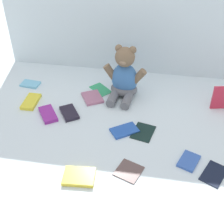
{
  "coord_description": "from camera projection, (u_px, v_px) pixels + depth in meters",
  "views": [
    {
      "loc": [
        0.19,
        -1.21,
        0.98
      ],
      "look_at": [
        0.01,
        -0.1,
        0.1
      ],
      "focal_mm": 49.26,
      "sensor_mm": 36.0,
      "label": 1
    }
  ],
  "objects": [
    {
      "name": "teddy_bear",
      "position": [
        124.0,
        78.0,
        1.65
      ],
      "size": [
        0.24,
        0.22,
        0.29
      ],
      "rotation": [
        0.0,
        0.0,
        -0.11
      ],
      "color": "#3F72B2",
      "rests_on": "ground_plane"
    },
    {
      "name": "book_case_1",
      "position": [
        92.0,
        98.0,
        1.68
      ],
      "size": [
        0.14,
        0.15,
        0.01
      ],
      "primitive_type": "cube",
      "rotation": [
        0.0,
        0.0,
        3.66
      ],
      "color": "#A66380",
      "rests_on": "ground_plane"
    },
    {
      "name": "book_case_4",
      "position": [
        101.0,
        89.0,
        1.75
      ],
      "size": [
        0.14,
        0.14,
        0.01
      ],
      "primitive_type": "cube",
      "rotation": [
        0.0,
        0.0,
        3.95
      ],
      "color": "#2F9F63",
      "rests_on": "ground_plane"
    },
    {
      "name": "book_case_10",
      "position": [
        214.0,
        173.0,
        1.26
      ],
      "size": [
        0.13,
        0.15,
        0.01
      ],
      "primitive_type": "cube",
      "rotation": [
        0.0,
        0.0,
        2.67
      ],
      "color": "black",
      "rests_on": "ground_plane"
    },
    {
      "name": "book_case_3",
      "position": [
        221.0,
        98.0,
        1.58
      ],
      "size": [
        0.09,
        0.03,
        0.13
      ],
      "primitive_type": "cube",
      "rotation": [
        -0.03,
        0.0,
        0.21
      ],
      "color": "#CA2941",
      "rests_on": "ground_plane"
    },
    {
      "name": "book_case_2",
      "position": [
        48.0,
        114.0,
        1.56
      ],
      "size": [
        0.13,
        0.15,
        0.02
      ],
      "primitive_type": "cube",
      "rotation": [
        0.0,
        0.0,
        3.74
      ],
      "color": "#8B278C",
      "rests_on": "ground_plane"
    },
    {
      "name": "book_case_5",
      "position": [
        189.0,
        161.0,
        1.31
      ],
      "size": [
        0.11,
        0.12,
        0.01
      ],
      "primitive_type": "cube",
      "rotation": [
        0.0,
        0.0,
        2.75
      ],
      "color": "#345AAF",
      "rests_on": "ground_plane"
    },
    {
      "name": "book_case_8",
      "position": [
        79.0,
        177.0,
        1.24
      ],
      "size": [
        0.13,
        0.1,
        0.02
      ],
      "primitive_type": "cube",
      "rotation": [
        0.0,
        0.0,
        4.79
      ],
      "color": "yellow",
      "rests_on": "ground_plane"
    },
    {
      "name": "book_case_12",
      "position": [
        69.0,
        113.0,
        1.57
      ],
      "size": [
        0.13,
        0.14,
        0.02
      ],
      "primitive_type": "cube",
      "rotation": [
        0.0,
        0.0,
        3.72
      ],
      "color": "black",
      "rests_on": "ground_plane"
    },
    {
      "name": "book_case_0",
      "position": [
        30.0,
        84.0,
        1.79
      ],
      "size": [
        0.11,
        0.08,
        0.01
      ],
      "primitive_type": "cube",
      "rotation": [
        0.0,
        0.0,
        1.47
      ],
      "color": "#73C1E4",
      "rests_on": "ground_plane"
    },
    {
      "name": "book_case_9",
      "position": [
        125.0,
        130.0,
        1.47
      ],
      "size": [
        0.15,
        0.14,
        0.01
      ],
      "primitive_type": "cube",
      "rotation": [
        0.0,
        0.0,
        2.17
      ],
      "color": "#2451AC",
      "rests_on": "ground_plane"
    },
    {
      "name": "ground_plane",
      "position": [
        114.0,
        115.0,
        1.57
      ],
      "size": [
        3.2,
        3.2,
        0.0
      ],
      "primitive_type": "plane",
      "color": "silver"
    },
    {
      "name": "book_case_6",
      "position": [
        143.0,
        132.0,
        1.46
      ],
      "size": [
        0.12,
        0.14,
        0.01
      ],
      "primitive_type": "cube",
      "rotation": [
        0.0,
        0.0,
        6.06
      ],
      "color": "black",
      "rests_on": "ground_plane"
    },
    {
      "name": "book_case_11",
      "position": [
        129.0,
        171.0,
        1.27
      ],
      "size": [
        0.13,
        0.13,
        0.01
      ],
      "primitive_type": "cube",
      "rotation": [
        0.0,
        0.0,
        5.92
      ],
      "color": "brown",
      "rests_on": "ground_plane"
    },
    {
      "name": "book_case_7",
      "position": [
        31.0,
        102.0,
        1.65
      ],
      "size": [
        0.07,
        0.14,
        0.02
      ],
      "primitive_type": "cube",
      "rotation": [
        0.0,
        0.0,
        0.01
      ],
      "color": "yellow",
      "rests_on": "ground_plane"
    },
    {
      "name": "backdrop_drape",
      "position": [
        128.0,
        8.0,
        1.69
      ],
      "size": [
        1.47,
        0.03,
        0.78
      ],
      "primitive_type": "cube",
      "color": "silver",
      "rests_on": "ground_plane"
    }
  ]
}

